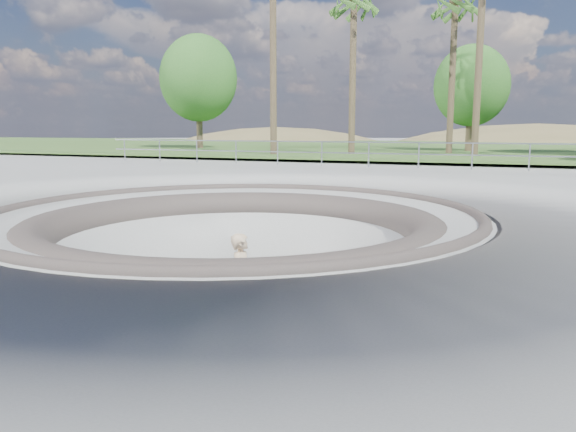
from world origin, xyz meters
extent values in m
plane|color=#AAA9A4|center=(0.00, 0.00, 0.00)|extent=(180.00, 180.00, 0.00)
torus|color=#AAA9A4|center=(0.00, 0.00, -2.00)|extent=(14.00, 14.00, 4.00)
cylinder|color=#AAA9A4|center=(0.00, 0.00, -1.95)|extent=(6.60, 6.60, 0.10)
torus|color=#4A413B|center=(0.00, 0.00, -0.02)|extent=(10.24, 10.24, 0.24)
torus|color=#4A413B|center=(0.00, 0.00, -0.45)|extent=(8.91, 8.91, 0.81)
cube|color=#426227|center=(0.00, 34.00, 0.22)|extent=(180.00, 36.00, 0.12)
ellipsoid|color=brown|center=(-22.00, 55.00, -6.44)|extent=(50.40, 36.00, 23.40)
ellipsoid|color=brown|center=(8.00, 60.00, -7.87)|extent=(61.60, 44.00, 28.60)
cylinder|color=gray|center=(0.00, 12.00, 1.17)|extent=(25.00, 0.05, 0.05)
cylinder|color=gray|center=(0.00, 12.00, 0.72)|extent=(25.00, 0.05, 0.05)
cube|color=olive|center=(0.93, -1.56, -1.83)|extent=(0.83, 0.43, 0.02)
cylinder|color=#B4B5B9|center=(0.93, -1.56, -1.86)|extent=(0.08, 0.17, 0.04)
cylinder|color=#B4B5B9|center=(0.93, -1.56, -1.86)|extent=(0.08, 0.17, 0.04)
cylinder|color=silver|center=(0.93, -1.56, -1.87)|extent=(0.07, 0.05, 0.06)
cylinder|color=silver|center=(0.93, -1.56, -1.87)|extent=(0.07, 0.05, 0.06)
cylinder|color=silver|center=(0.93, -1.56, -1.87)|extent=(0.07, 0.05, 0.06)
cylinder|color=silver|center=(0.93, -1.56, -1.87)|extent=(0.07, 0.05, 0.06)
imported|color=#DBB98D|center=(0.93, -1.56, -0.97)|extent=(0.52, 0.69, 1.70)
cylinder|color=brown|center=(-6.90, 18.39, 6.07)|extent=(0.36, 0.36, 11.80)
cylinder|color=brown|center=(-3.00, 20.43, 4.51)|extent=(0.36, 0.36, 8.67)
cylinder|color=brown|center=(3.57, 20.88, 5.14)|extent=(0.36, 0.36, 9.95)
cylinder|color=brown|center=(2.04, 23.26, 4.51)|extent=(0.36, 0.36, 8.67)
cylinder|color=brown|center=(-15.64, 25.34, 2.53)|extent=(0.44, 0.44, 4.71)
ellipsoid|color=#2A6522|center=(-15.64, 25.34, 5.22)|extent=(5.63, 5.12, 6.14)
cylinder|color=brown|center=(2.85, 27.16, 2.12)|extent=(0.44, 0.44, 3.89)
ellipsoid|color=#2A6522|center=(2.85, 27.16, 4.34)|extent=(4.65, 4.22, 5.07)
camera|label=1|loc=(5.32, -10.44, 1.77)|focal=35.00mm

